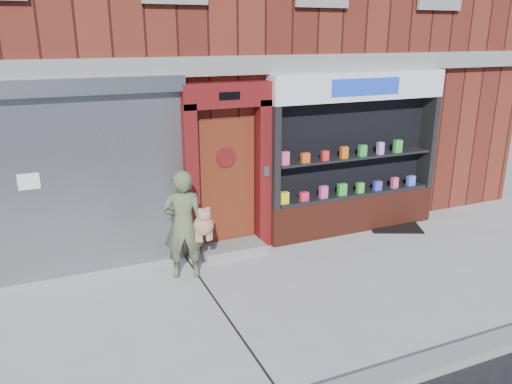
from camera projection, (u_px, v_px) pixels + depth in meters
ground at (319, 288)px, 7.47m from camera, size 80.00×80.00×0.00m
curb at (417, 369)px, 5.57m from camera, size 60.00×0.30×0.12m
building at (194, 17)px, 11.50m from camera, size 12.00×8.16×8.00m
shutter_bay at (86, 167)px, 7.50m from camera, size 3.10×0.30×3.04m
red_door_bay at (228, 170)px, 8.37m from camera, size 1.52×0.58×2.90m
pharmacy_bay at (354, 161)px, 9.30m from camera, size 3.50×0.41×3.00m
woman at (185, 225)px, 7.57m from camera, size 0.77×0.63×1.73m
doormat at (395, 227)px, 9.81m from camera, size 1.16×1.02×0.02m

